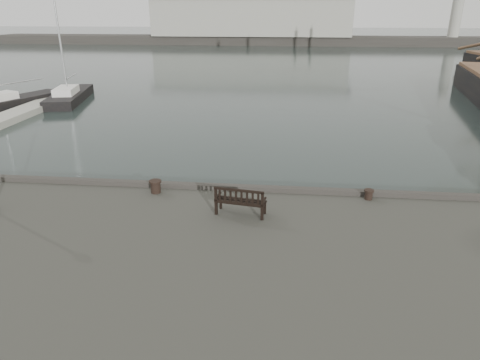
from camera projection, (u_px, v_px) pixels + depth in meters
The scene contains 7 objects.
ground at pixel (263, 226), 16.54m from camera, with size 400.00×400.00×0.00m, color black.
breakwater at pixel (266, 26), 100.36m from camera, with size 140.00×9.50×12.20m.
bench at pixel (240, 206), 13.91m from camera, with size 1.71×0.82×0.94m.
bollard_left at pixel (156, 187), 15.61m from camera, with size 0.45×0.45×0.47m, color black.
bollard_right at pixel (369, 194), 15.08m from camera, with size 0.34×0.34×0.36m, color black.
yacht_b at pixel (7, 106), 36.16m from camera, with size 5.89×10.53×13.71m.
yacht_d at pixel (70, 98), 39.19m from camera, with size 4.40×9.47×11.57m.
Camera 1 is at (0.64, -14.71, 7.81)m, focal length 32.00 mm.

